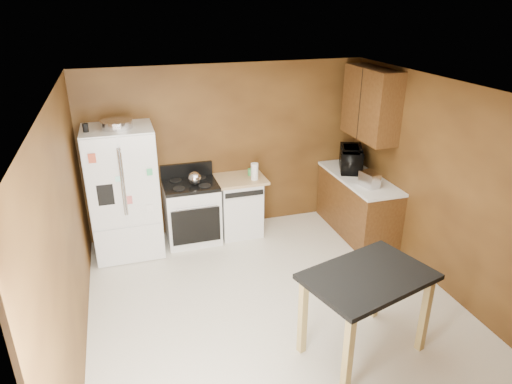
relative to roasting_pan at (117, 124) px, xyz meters
name	(u,v)px	position (x,y,z in m)	size (l,w,h in m)	color
floor	(276,308)	(1.54, -1.84, -1.85)	(4.50, 4.50, 0.00)	silver
ceiling	(281,93)	(1.54, -1.84, 0.65)	(4.50, 4.50, 0.00)	white
wall_back	(228,149)	(1.54, 0.41, -0.60)	(4.20, 4.20, 0.00)	brown
wall_front	(400,360)	(1.54, -4.09, -0.60)	(4.20, 4.20, 0.00)	brown
wall_left	(67,240)	(-0.56, -1.84, -0.60)	(4.50, 4.50, 0.00)	brown
wall_right	(446,189)	(3.64, -1.84, -0.60)	(4.50, 4.50, 0.00)	brown
roasting_pan	(117,124)	(0.00, 0.00, 0.00)	(0.40, 0.40, 0.10)	silver
pen_cup	(86,128)	(-0.37, -0.07, 0.00)	(0.07, 0.07, 0.11)	black
kettle	(195,178)	(0.96, 0.02, -0.86)	(0.19, 0.19, 0.19)	silver
paper_towel	(255,172)	(1.83, -0.02, -0.84)	(0.11, 0.11, 0.25)	white
green_canister	(251,172)	(1.82, 0.17, -0.91)	(0.09, 0.09, 0.10)	green
toaster	(369,179)	(3.27, -0.76, -0.85)	(0.17, 0.28, 0.21)	silver
microwave	(351,160)	(3.34, -0.09, -0.79)	(0.58, 0.39, 0.32)	black
refrigerator	(124,192)	(-0.01, 0.02, -0.95)	(0.90, 0.80, 1.80)	white
gas_range	(192,211)	(0.90, 0.08, -1.39)	(0.76, 0.68, 1.10)	white
dishwasher	(239,205)	(1.62, 0.11, -1.40)	(0.78, 0.63, 0.89)	white
right_cabinets	(361,175)	(3.38, -0.36, -0.94)	(0.63, 1.58, 2.45)	brown
island	(367,287)	(2.14, -2.74, -1.08)	(1.38, 1.10, 0.91)	black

